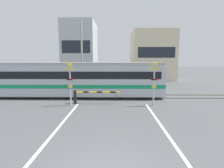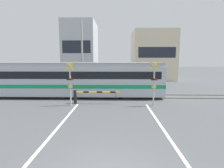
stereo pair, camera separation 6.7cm
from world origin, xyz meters
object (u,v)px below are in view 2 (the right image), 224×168
(commuter_train, at_px, (54,78))
(crossing_signal_right, at_px, (154,82))
(crossing_barrier_near, at_px, (87,95))
(crossing_barrier_far, at_px, (131,84))
(crossing_signal_left, at_px, (70,82))

(commuter_train, relative_size, crossing_signal_right, 6.06)
(crossing_signal_right, bearing_deg, crossing_barrier_near, 173.26)
(commuter_train, xyz_separation_m, crossing_barrier_near, (3.49, -2.69, -0.99))
(commuter_train, xyz_separation_m, crossing_barrier_far, (7.54, 3.13, -0.99))
(commuter_train, bearing_deg, crossing_signal_right, -20.89)
(crossing_barrier_far, bearing_deg, crossing_signal_left, -128.74)
(crossing_barrier_near, relative_size, crossing_signal_left, 1.09)
(crossing_signal_left, height_order, crossing_signal_right, same)
(crossing_barrier_near, xyz_separation_m, crossing_barrier_far, (4.05, 5.83, 0.00))
(crossing_barrier_near, xyz_separation_m, crossing_signal_right, (5.17, -0.61, 1.11))
(commuter_train, relative_size, crossing_signal_left, 6.06)
(crossing_barrier_near, bearing_deg, crossing_signal_right, -6.74)
(crossing_signal_left, bearing_deg, crossing_barrier_near, 28.68)
(crossing_signal_left, xyz_separation_m, crossing_signal_right, (6.28, 0.00, 0.00))
(crossing_signal_right, bearing_deg, crossing_signal_left, 180.00)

